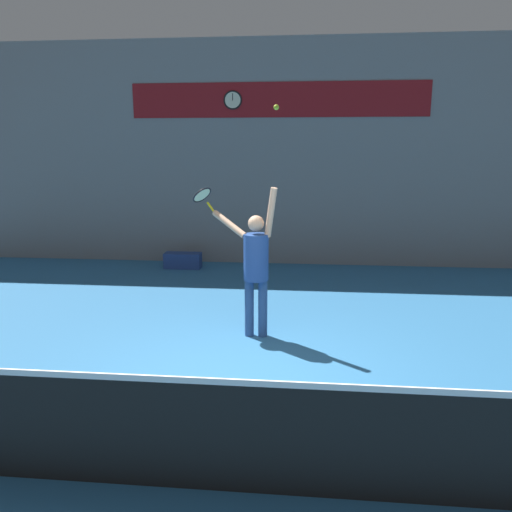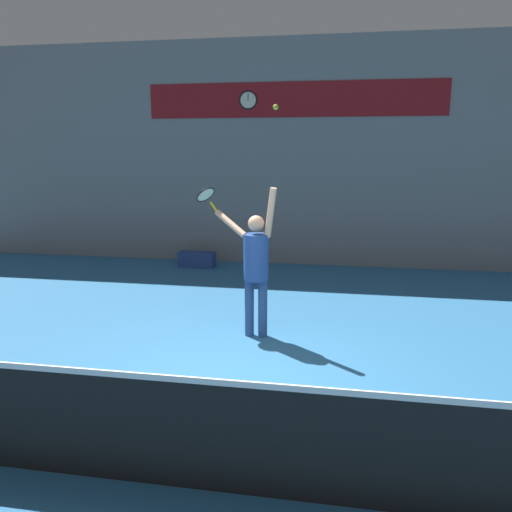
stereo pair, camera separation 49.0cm
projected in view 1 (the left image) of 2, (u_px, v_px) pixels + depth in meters
The scene contains 9 objects.
ground_plane at pixel (243, 391), 5.52m from camera, with size 18.00×18.00×0.00m, color teal.
back_wall at pixel (278, 155), 11.21m from camera, with size 18.00×0.10×5.00m.
sponsor_banner at pixel (278, 100), 10.91m from camera, with size 6.53×0.02×0.75m.
scoreboard_clock at pixel (233, 100), 10.98m from camera, with size 0.41×0.04×0.41m.
court_net at pixel (216, 433), 3.82m from camera, with size 7.21×0.07×1.06m.
tennis_player at pixel (255, 262), 6.95m from camera, with size 1.00×0.62×2.13m.
tennis_racket at pixel (203, 196), 7.35m from camera, with size 0.41×0.39×0.37m.
tennis_ball at pixel (276, 107), 6.42m from camera, with size 0.07×0.07×0.07m.
equipment_bag at pixel (183, 260), 11.20m from camera, with size 0.81×0.34×0.34m.
Camera 1 is at (0.64, -5.04, 2.64)m, focal length 35.00 mm.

